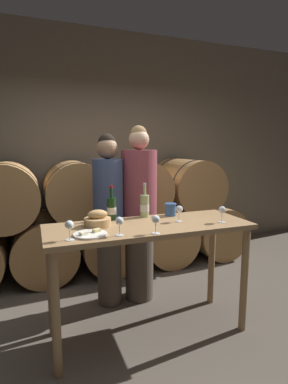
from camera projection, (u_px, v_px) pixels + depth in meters
ground_plane at (149, 331)px, 2.59m from camera, size 10.00×10.00×0.00m
stone_wall_back at (95, 145)px, 4.34m from camera, size 10.00×0.12×3.20m
barrel_stack at (106, 217)px, 3.92m from camera, size 3.88×0.97×1.42m
tasting_table at (149, 242)px, 2.47m from camera, size 1.67×0.62×0.95m
person_left at (109, 218)px, 2.94m from camera, size 0.29×0.29×1.71m
person_right at (139, 213)px, 3.05m from camera, size 0.36×0.36×1.79m
wine_bottle_red at (112, 208)px, 2.59m from camera, size 0.08×0.08×0.30m
wine_bottle_white at (145, 206)px, 2.69m from camera, size 0.08×0.08×0.31m
blue_crock at (171, 209)px, 2.75m from camera, size 0.11×0.11×0.11m
bread_basket at (98, 220)px, 2.38m from camera, size 0.21×0.21×0.13m
cheese_plate at (90, 234)px, 2.14m from camera, size 0.24×0.24×0.04m
wine_glass_far_left at (69, 226)px, 2.02m from camera, size 0.06×0.06×0.14m
wine_glass_left at (119, 222)px, 2.12m from camera, size 0.06×0.06×0.14m
wine_glass_center at (156, 220)px, 2.17m from camera, size 0.06×0.06×0.14m
wine_glass_right at (179, 210)px, 2.53m from camera, size 0.06×0.06×0.14m
wine_glass_far_right at (222, 211)px, 2.50m from camera, size 0.06×0.06×0.14m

